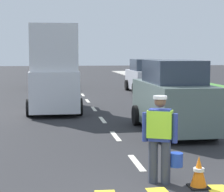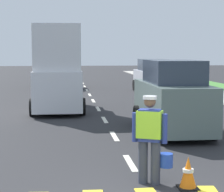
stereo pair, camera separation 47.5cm
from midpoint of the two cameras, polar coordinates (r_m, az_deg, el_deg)
ground_plane at (r=27.45m, az=-2.99°, el=0.85°), size 96.00×96.00×0.00m
lane_center_line at (r=31.63m, az=-3.46°, el=1.55°), size 0.14×46.40×0.01m
road_worker at (r=7.88m, az=7.06°, el=-5.35°), size 0.76×0.44×1.67m
traffic_cone_near at (r=7.87m, az=12.09°, el=-10.26°), size 0.36×0.36×0.59m
delivery_truck at (r=17.49m, az=-6.66°, el=3.15°), size 2.16×4.60×3.54m
car_outgoing_ahead at (r=13.01m, az=9.26°, el=-0.40°), size 1.91×4.17×2.23m
car_parked_far at (r=25.98m, az=6.06°, el=2.62°), size 1.99×3.92×2.04m
car_oncoming_second at (r=29.23m, az=-6.92°, el=3.10°), size 1.95×3.99×2.16m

